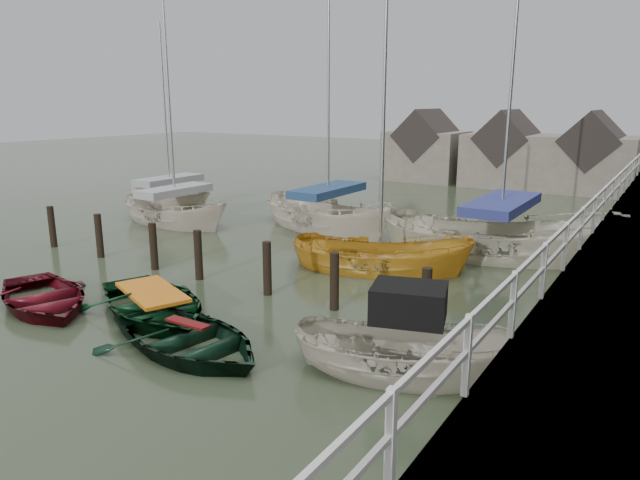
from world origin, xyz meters
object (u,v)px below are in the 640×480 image
Objects in this scene: sailboat_c at (380,270)px; sailboat_a at (176,222)px; rowboat_red at (44,308)px; sailboat_b at (328,228)px; rowboat_green at (154,317)px; sailboat_d at (498,255)px; sailboat_e at (171,209)px; rowboat_dkgreen at (189,352)px; motorboat at (402,370)px.

sailboat_a is at bearing 65.18° from sailboat_c.
sailboat_b reaches higher than rowboat_red.
sailboat_d is at bearing -6.63° from rowboat_green.
rowboat_red is at bearing -130.88° from sailboat_e.
sailboat_b reaches higher than rowboat_dkgreen.
sailboat_d is at bearing -17.12° from rowboat_red.
sailboat_b is (1.23, 10.98, 0.06)m from rowboat_red.
rowboat_red is 0.97× the size of rowboat_dkgreen.
sailboat_e reaches higher than rowboat_dkgreen.
rowboat_dkgreen is (4.76, 0.09, 0.00)m from rowboat_red.
rowboat_red is 8.97m from sailboat_c.
sailboat_a reaches higher than sailboat_b.
sailboat_a reaches higher than rowboat_green.
rowboat_green is 6.04m from motorboat.
motorboat reaches higher than rowboat_green.
rowboat_dkgreen is 11.44m from sailboat_b.
rowboat_red is 2.89m from rowboat_green.
sailboat_c is 0.75× the size of sailboat_d.
sailboat_c is at bearing 4.38° from rowboat_dkgreen.
sailboat_c is at bearing -92.00° from sailboat_a.
rowboat_red is 9.71m from sailboat_a.
rowboat_red is 0.41× the size of sailboat_e.
rowboat_dkgreen is 0.43× the size of sailboat_e.
sailboat_a is 0.83× the size of sailboat_d.
rowboat_red is 8.86m from motorboat.
rowboat_dkgreen is 0.90× the size of motorboat.
sailboat_c is 4.24m from sailboat_d.
rowboat_dkgreen is 12.58m from sailboat_a.
rowboat_red is 0.91× the size of rowboat_green.
sailboat_c is at bearing -1.76° from rowboat_green.
sailboat_e is (-6.98, 10.58, 0.06)m from rowboat_red.
rowboat_green is 0.95× the size of motorboat.
sailboat_d reaches higher than rowboat_dkgreen.
sailboat_e is (-14.87, -0.01, -0.00)m from sailboat_d.
sailboat_c is at bearing 129.71° from sailboat_d.
rowboat_dkgreen is at bearing 92.27° from motorboat.
sailboat_a is at bearing 65.43° from rowboat_green.
sailboat_e reaches higher than rowboat_green.
sailboat_a is at bearing 57.06° from rowboat_dkgreen.
rowboat_dkgreen is at bearing -69.30° from rowboat_red.
rowboat_green is 0.31× the size of sailboat_d.
sailboat_a is 3.16m from sailboat_e.
sailboat_e is at bearing 57.73° from rowboat_dkgreen.
sailboat_c is at bearing -17.37° from rowboat_red.
sailboat_d is (3.14, 10.50, 0.06)m from rowboat_dkgreen.
rowboat_red is at bearing -146.08° from sailboat_a.
sailboat_c is (9.92, -1.42, -0.05)m from sailboat_a.
sailboat_b is 8.22m from sailboat_e.
sailboat_b is at bearing 27.46° from rowboat_dkgreen.
sailboat_a is (-13.26, 7.13, -0.04)m from motorboat.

